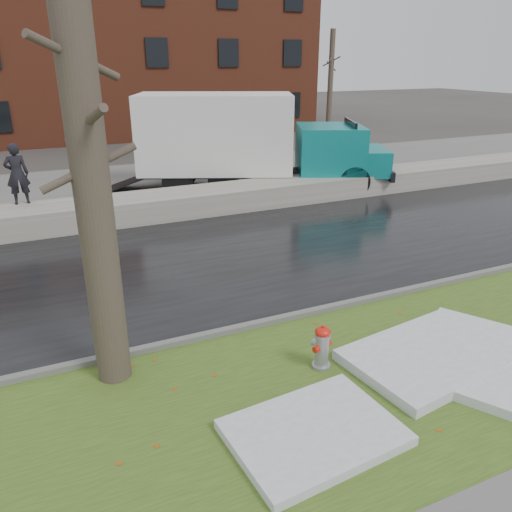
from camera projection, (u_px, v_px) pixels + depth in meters
name	position (u px, v px, depth m)	size (l,w,h in m)	color
ground	(275.00, 356.00, 8.54)	(120.00, 120.00, 0.00)	#47423D
verge	(312.00, 398.00, 7.48)	(60.00, 4.50, 0.04)	#32511B
road	(194.00, 263.00, 12.35)	(60.00, 7.00, 0.03)	black
parking_lot	(128.00, 187.00, 19.54)	(60.00, 9.00, 0.03)	slate
curb	(251.00, 326.00, 9.36)	(60.00, 0.15, 0.14)	slate
snowbank	(153.00, 206.00, 15.77)	(60.00, 1.60, 0.75)	#A29E94
brick_building	(102.00, 53.00, 32.84)	(26.00, 12.00, 10.00)	brown
bg_tree_right	(331.00, 80.00, 33.72)	(1.40, 1.62, 6.50)	brown
fire_hydrant	(322.00, 345.00, 8.04)	(0.38, 0.36, 0.77)	#97999E
tree	(90.00, 173.00, 6.78)	(1.35, 1.59, 6.49)	brown
box_truck	(246.00, 141.00, 18.51)	(10.48, 5.82, 3.56)	black
worker	(17.00, 174.00, 14.38)	(0.64, 0.42, 1.77)	black
snow_patch_near	(478.00, 357.00, 8.30)	(2.60, 2.00, 0.16)	silver
snow_patch_far	(314.00, 432.00, 6.66)	(2.20, 1.60, 0.14)	silver
snow_patch_side	(431.00, 355.00, 8.35)	(2.80, 1.80, 0.18)	silver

